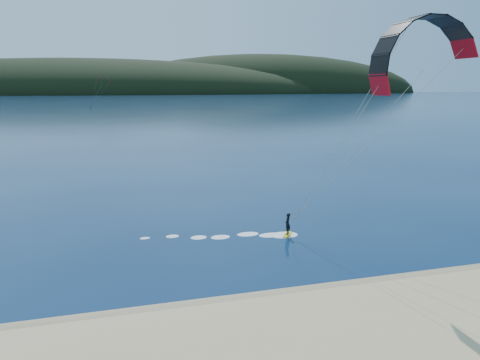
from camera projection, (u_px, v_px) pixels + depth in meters
name	position (u px, v px, depth m)	size (l,w,h in m)	color
wet_sand	(211.00, 311.00, 19.91)	(220.00, 2.50, 0.10)	#856E4D
headland	(126.00, 94.00, 719.51)	(1200.00, 310.00, 140.00)	black
kitesurfer_near	(411.00, 80.00, 25.34)	(20.54, 7.63, 14.08)	gold
kitesurfer_far	(103.00, 83.00, 201.46)	(10.29, 8.10, 15.03)	gold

